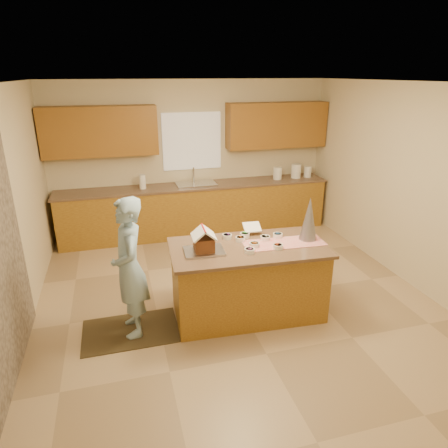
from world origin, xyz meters
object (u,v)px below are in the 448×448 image
at_px(island_base, 248,281).
at_px(gingerbread_house, 204,242).
at_px(tinsel_tree, 309,219).
at_px(boy, 130,268).

bearing_deg(island_base, gingerbread_house, -174.81).
xyz_separation_m(tinsel_tree, boy, (-2.13, -0.03, -0.35)).
bearing_deg(island_base, boy, -175.69).
relative_size(tinsel_tree, boy, 0.34).
distance_m(boy, gingerbread_house, 0.86).
xyz_separation_m(island_base, tinsel_tree, (0.76, 0.01, 0.73)).
distance_m(island_base, tinsel_tree, 1.06).
relative_size(tinsel_tree, gingerbread_house, 1.86).
height_order(island_base, boy, boy).
distance_m(island_base, gingerbread_house, 0.80).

